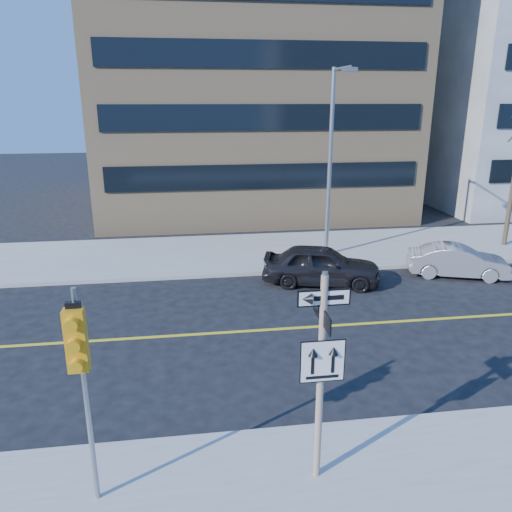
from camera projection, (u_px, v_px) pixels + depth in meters
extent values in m
plane|color=black|center=(289.00, 404.00, 11.83)|extent=(120.00, 120.00, 0.00)
cylinder|color=silver|center=(320.00, 381.00, 8.83)|extent=(0.13, 0.13, 4.00)
cylinder|color=gray|center=(325.00, 274.00, 8.21)|extent=(0.10, 0.10, 0.06)
cube|color=black|center=(324.00, 298.00, 8.34)|extent=(0.92, 0.03, 0.30)
cube|color=black|center=(323.00, 317.00, 8.45)|extent=(0.03, 0.92, 0.30)
cube|color=white|center=(323.00, 361.00, 8.61)|extent=(0.80, 0.03, 0.80)
cylinder|color=gray|center=(87.00, 400.00, 8.28)|extent=(0.09, 0.09, 4.00)
cube|color=orange|center=(76.00, 340.00, 7.73)|extent=(0.32, 0.22, 1.05)
sphere|color=#8C0705|center=(72.00, 323.00, 7.51)|extent=(0.17, 0.17, 0.17)
sphere|color=black|center=(75.00, 344.00, 7.62)|extent=(0.17, 0.17, 0.17)
sphere|color=black|center=(77.00, 364.00, 7.73)|extent=(0.17, 0.17, 0.17)
imported|color=black|center=(321.00, 265.00, 19.31)|extent=(2.94, 4.83, 1.54)
imported|color=gray|center=(458.00, 261.00, 20.15)|extent=(2.55, 4.14, 1.29)
cylinder|color=gray|center=(330.00, 166.00, 21.50)|extent=(0.18, 0.18, 8.00)
cylinder|color=gray|center=(341.00, 68.00, 19.37)|extent=(0.10, 2.20, 0.10)
cube|color=gray|center=(350.00, 69.00, 18.46)|extent=(0.55, 0.30, 0.16)
cube|color=tan|center=(244.00, 65.00, 32.97)|extent=(18.00, 18.00, 18.00)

